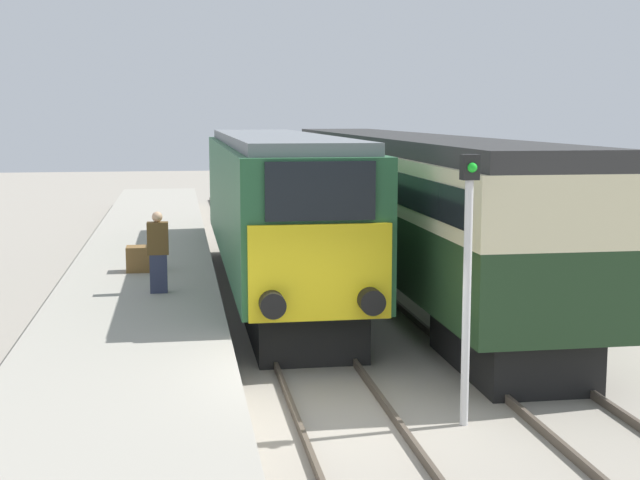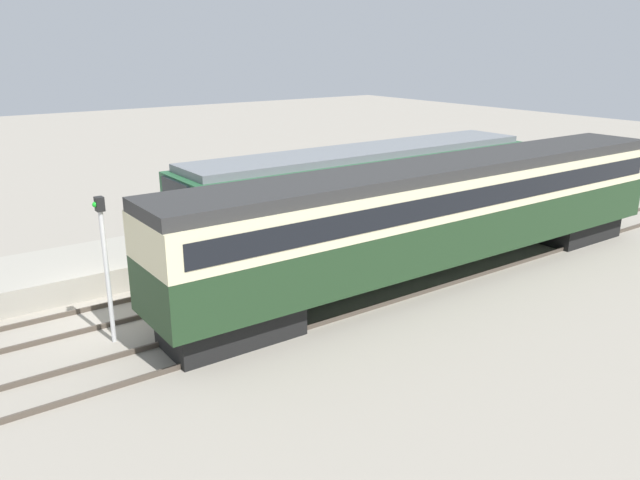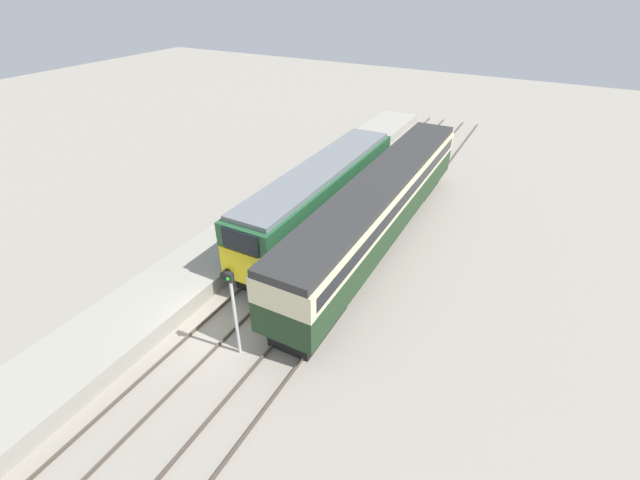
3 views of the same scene
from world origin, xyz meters
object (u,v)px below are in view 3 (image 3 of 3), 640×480
object	(u,v)px
locomotive	(320,196)
luggage_crate	(267,206)
passenger_carriage	(380,203)
person_on_platform	(245,219)
signal_post	(234,308)

from	to	relation	value
locomotive	luggage_crate	size ratio (longest dim) A/B	21.30
passenger_carriage	person_on_platform	xyz separation A→B (m)	(-6.22, -3.87, -0.77)
locomotive	passenger_carriage	distance (m)	3.44
locomotive	signal_post	world-z (taller)	locomotive
locomotive	signal_post	xyz separation A→B (m)	(1.70, -9.97, 0.10)
passenger_carriage	luggage_crate	world-z (taller)	passenger_carriage
locomotive	person_on_platform	xyz separation A→B (m)	(-2.82, -3.35, -0.60)
person_on_platform	passenger_carriage	bearing A→B (deg)	31.89
locomotive	person_on_platform	size ratio (longest dim) A/B	8.70
passenger_carriage	signal_post	size ratio (longest dim) A/B	5.07
passenger_carriage	luggage_crate	distance (m)	6.91
signal_post	passenger_carriage	bearing A→B (deg)	80.79
passenger_carriage	person_on_platform	distance (m)	7.36
passenger_carriage	person_on_platform	bearing A→B (deg)	-148.11
person_on_platform	luggage_crate	bearing A→B (deg)	99.73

